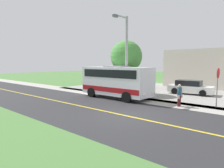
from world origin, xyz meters
TOP-DOWN VIEW (x-y plane):
  - ground_plane at (0.00, 0.00)m, footprint 120.00×120.00m
  - road_surface at (0.00, 0.00)m, footprint 8.00×100.00m
  - sidewalk at (-5.20, 0.00)m, footprint 2.40×100.00m
  - parking_lot_surface at (-12.40, 3.00)m, footprint 14.00×36.00m
  - road_centre_line at (0.00, 0.00)m, footprint 0.16×100.00m
  - shuttle_bus_front at (-4.54, -4.40)m, footprint 2.72×6.79m
  - pedestrian_with_bags at (-4.77, 1.47)m, footprint 0.72×0.34m
  - stop_sign at (-6.10, 3.70)m, footprint 0.76×0.07m
  - street_light_pole at (-4.87, -3.62)m, footprint 1.97×0.24m
  - parked_car_near at (-11.27, 0.04)m, footprint 2.27×4.52m
  - tree_curbside at (-7.40, -5.41)m, footprint 3.35×3.35m

SIDE VIEW (x-z plane):
  - ground_plane at x=0.00m, z-range 0.00..0.00m
  - sidewalk at x=-5.20m, z-range 0.00..0.01m
  - parking_lot_surface at x=-12.40m, z-range 0.00..0.01m
  - road_surface at x=0.00m, z-range 0.00..0.01m
  - road_centre_line at x=0.00m, z-range 0.01..0.01m
  - parked_car_near at x=-11.27m, z-range -0.04..1.41m
  - pedestrian_with_bags at x=-4.77m, z-range 0.06..1.71m
  - shuttle_bus_front at x=-4.54m, z-range 0.15..3.12m
  - stop_sign at x=-6.10m, z-range 0.52..3.40m
  - tree_curbside at x=-7.40m, z-range 1.10..6.70m
  - street_light_pole at x=-4.87m, z-range 0.40..7.76m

